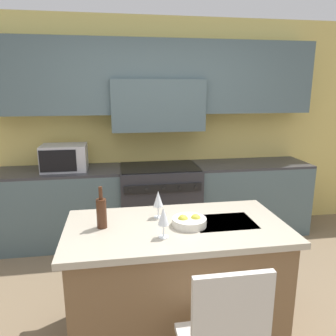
% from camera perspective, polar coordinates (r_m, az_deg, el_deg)
% --- Properties ---
extents(ground_plane, '(10.00, 10.00, 0.00)m').
position_cam_1_polar(ground_plane, '(2.83, 4.08, -27.20)').
color(ground_plane, '#7A664C').
extents(back_cabinetry, '(10.00, 0.46, 2.70)m').
position_cam_1_polar(back_cabinetry, '(4.15, -2.12, 10.37)').
color(back_cabinetry, '#DBC166').
rests_on(back_cabinetry, ground_plane).
extents(back_counter, '(3.83, 0.62, 0.92)m').
position_cam_1_polar(back_counter, '(4.14, -1.54, -5.92)').
color(back_counter, '#4C6066').
rests_on(back_counter, ground_plane).
extents(range_stove, '(0.96, 0.70, 0.93)m').
position_cam_1_polar(range_stove, '(4.12, -1.50, -5.97)').
color(range_stove, '#2D2D33').
rests_on(range_stove, ground_plane).
extents(microwave, '(0.51, 0.37, 0.30)m').
position_cam_1_polar(microwave, '(3.98, -17.59, 1.75)').
color(microwave, '#B7B7BC').
rests_on(microwave, back_counter).
extents(kitchen_island, '(1.58, 0.84, 0.90)m').
position_cam_1_polar(kitchen_island, '(2.60, 1.43, -18.89)').
color(kitchen_island, brown).
rests_on(kitchen_island, ground_plane).
extents(wine_bottle, '(0.07, 0.07, 0.30)m').
position_cam_1_polar(wine_bottle, '(2.35, -11.50, -7.57)').
color(wine_bottle, '#422314').
rests_on(wine_bottle, kitchen_island).
extents(wine_glass_near, '(0.07, 0.07, 0.21)m').
position_cam_1_polar(wine_glass_near, '(2.14, -0.81, -8.54)').
color(wine_glass_near, white).
rests_on(wine_glass_near, kitchen_island).
extents(wine_glass_far, '(0.07, 0.07, 0.21)m').
position_cam_1_polar(wine_glass_far, '(2.47, -1.72, -5.53)').
color(wine_glass_far, white).
rests_on(wine_glass_far, kitchen_island).
extents(fruit_bowl, '(0.25, 0.25, 0.09)m').
position_cam_1_polar(fruit_bowl, '(2.37, 3.71, -9.27)').
color(fruit_bowl, silver).
rests_on(fruit_bowl, kitchen_island).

